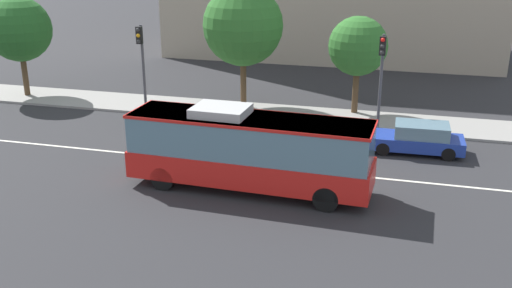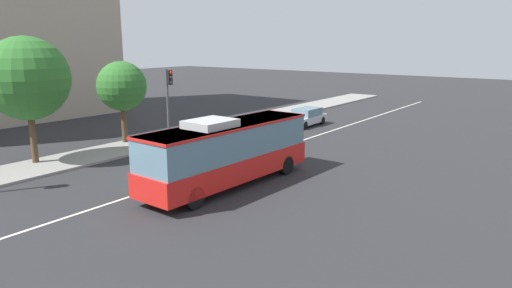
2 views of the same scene
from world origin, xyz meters
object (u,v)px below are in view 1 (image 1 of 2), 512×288
street_tree_kerbside_left (19,29)px  transit_bus (249,148)px  traffic_light_near_corner (381,66)px  traffic_light_mid_block (141,54)px  sedan_blue (417,138)px  street_tree_kerbside_right (243,26)px  street_tree_kerbside_centre (358,46)px

street_tree_kerbside_left → transit_bus: bearing=-30.2°
transit_bus → street_tree_kerbside_left: (-17.91, 10.43, 2.56)m
transit_bus → traffic_light_near_corner: (4.60, 8.98, 1.75)m
traffic_light_mid_block → street_tree_kerbside_left: street_tree_kerbside_left is taller
sedan_blue → traffic_light_mid_block: bearing=-11.0°
traffic_light_mid_block → street_tree_kerbside_right: (5.24, 2.72, 1.41)m
sedan_blue → traffic_light_near_corner: bearing=-53.9°
street_tree_kerbside_centre → street_tree_kerbside_right: street_tree_kerbside_right is taller
sedan_blue → transit_bus: bearing=41.7°
transit_bus → sedan_blue: 9.24m
sedan_blue → street_tree_kerbside_centre: (-3.60, 5.65, 3.29)m
transit_bus → traffic_light_near_corner: traffic_light_near_corner is taller
transit_bus → traffic_light_near_corner: size_ratio=1.94×
traffic_light_mid_block → street_tree_kerbside_centre: street_tree_kerbside_centre is taller
street_tree_kerbside_left → street_tree_kerbside_right: bearing=4.5°
street_tree_kerbside_centre → street_tree_kerbside_right: bearing=-176.7°
traffic_light_near_corner → street_tree_kerbside_centre: size_ratio=0.91×
sedan_blue → traffic_light_mid_block: traffic_light_mid_block is taller
traffic_light_mid_block → street_tree_kerbside_right: street_tree_kerbside_right is taller
traffic_light_near_corner → street_tree_kerbside_right: (-8.19, 2.59, 1.41)m
street_tree_kerbside_right → street_tree_kerbside_centre: bearing=3.3°
street_tree_kerbside_centre → transit_bus: bearing=-104.4°
transit_bus → street_tree_kerbside_centre: (3.07, 11.95, 2.20)m
transit_bus → traffic_light_mid_block: traffic_light_mid_block is taller
traffic_light_mid_block → street_tree_kerbside_left: (-9.08, 1.58, 0.81)m
sedan_blue → traffic_light_near_corner: traffic_light_near_corner is taller
traffic_light_near_corner → street_tree_kerbside_right: 8.70m
transit_bus → street_tree_kerbside_centre: street_tree_kerbside_centre is taller
traffic_light_near_corner → street_tree_kerbside_left: 22.57m
transit_bus → traffic_light_mid_block: (-8.83, 8.85, 1.75)m
transit_bus → sedan_blue: (6.67, 6.30, -1.09)m
traffic_light_near_corner → transit_bus: bearing=-24.4°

